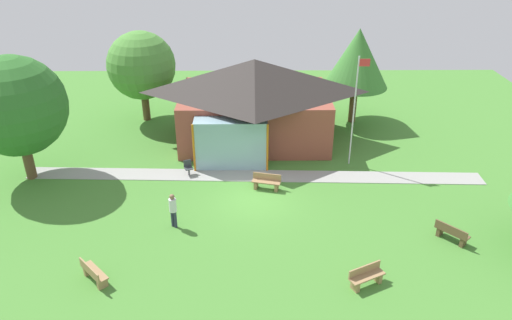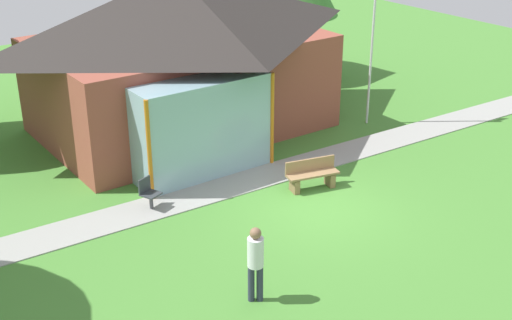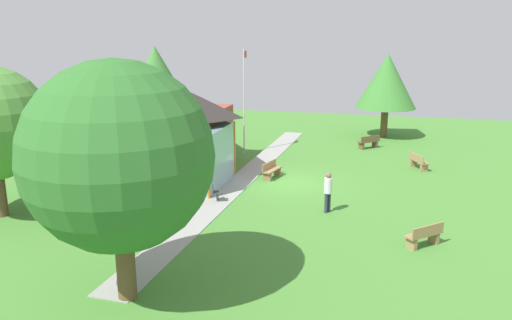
{
  "view_description": "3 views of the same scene",
  "coord_description": "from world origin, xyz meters",
  "px_view_note": "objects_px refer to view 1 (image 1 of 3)",
  "views": [
    {
      "loc": [
        -0.12,
        -21.21,
        13.21
      ],
      "look_at": [
        0.11,
        1.56,
        1.41
      ],
      "focal_mm": 34.26,
      "sensor_mm": 36.0,
      "label": 1
    },
    {
      "loc": [
        -10.67,
        -12.08,
        8.56
      ],
      "look_at": [
        -0.7,
        1.76,
        0.93
      ],
      "focal_mm": 47.88,
      "sensor_mm": 36.0,
      "label": 2
    },
    {
      "loc": [
        -24.2,
        -4.54,
        7.53
      ],
      "look_at": [
        -0.19,
        1.57,
        1.13
      ],
      "focal_mm": 36.06,
      "sensor_mm": 36.0,
      "label": 3
    }
  ],
  "objects_px": {
    "bench_front_right": "(366,277)",
    "bench_rear_near_path": "(266,182)",
    "bench_front_left": "(94,273)",
    "tree_behind_pavilion_left": "(141,66)",
    "patio_chair_west": "(188,168)",
    "bench_lawn_far_right": "(452,233)",
    "visitor_strolling_lawn": "(173,208)",
    "tree_west_hedge": "(15,106)",
    "tree_behind_pavilion_right": "(357,58)",
    "flagpole": "(355,108)",
    "pavilion": "(254,100)"
  },
  "relations": [
    {
      "from": "tree_behind_pavilion_left",
      "to": "tree_west_hedge",
      "type": "bearing_deg",
      "value": -120.1
    },
    {
      "from": "patio_chair_west",
      "to": "flagpole",
      "type": "bearing_deg",
      "value": 166.06
    },
    {
      "from": "patio_chair_west",
      "to": "bench_front_left",
      "type": "bearing_deg",
      "value": 50.76
    },
    {
      "from": "bench_front_left",
      "to": "tree_behind_pavilion_left",
      "type": "distance_m",
      "value": 17.07
    },
    {
      "from": "bench_rear_near_path",
      "to": "tree_west_hedge",
      "type": "distance_m",
      "value": 13.46
    },
    {
      "from": "bench_front_left",
      "to": "bench_rear_near_path",
      "type": "relative_size",
      "value": 0.89
    },
    {
      "from": "bench_rear_near_path",
      "to": "tree_west_hedge",
      "type": "xyz_separation_m",
      "value": [
        -12.85,
        1.35,
        3.77
      ]
    },
    {
      "from": "bench_front_right",
      "to": "bench_rear_near_path",
      "type": "height_order",
      "value": "same"
    },
    {
      "from": "visitor_strolling_lawn",
      "to": "tree_behind_pavilion_right",
      "type": "xyz_separation_m",
      "value": [
        10.55,
        12.5,
        3.43
      ]
    },
    {
      "from": "patio_chair_west",
      "to": "tree_west_hedge",
      "type": "height_order",
      "value": "tree_west_hedge"
    },
    {
      "from": "pavilion",
      "to": "bench_rear_near_path",
      "type": "relative_size",
      "value": 6.41
    },
    {
      "from": "tree_behind_pavilion_right",
      "to": "visitor_strolling_lawn",
      "type": "bearing_deg",
      "value": -130.18
    },
    {
      "from": "tree_behind_pavilion_left",
      "to": "tree_behind_pavilion_right",
      "type": "bearing_deg",
      "value": -1.89
    },
    {
      "from": "visitor_strolling_lawn",
      "to": "tree_behind_pavilion_left",
      "type": "distance_m",
      "value": 13.78
    },
    {
      "from": "bench_rear_near_path",
      "to": "patio_chair_west",
      "type": "relative_size",
      "value": 1.82
    },
    {
      "from": "bench_front_right",
      "to": "bench_rear_near_path",
      "type": "distance_m",
      "value": 8.28
    },
    {
      "from": "patio_chair_west",
      "to": "visitor_strolling_lawn",
      "type": "relative_size",
      "value": 0.49
    },
    {
      "from": "flagpole",
      "to": "tree_behind_pavilion_right",
      "type": "relative_size",
      "value": 0.99
    },
    {
      "from": "patio_chair_west",
      "to": "tree_west_hedge",
      "type": "xyz_separation_m",
      "value": [
        -8.58,
        -0.22,
        3.76
      ]
    },
    {
      "from": "bench_front_left",
      "to": "tree_behind_pavilion_left",
      "type": "relative_size",
      "value": 0.23
    },
    {
      "from": "bench_front_left",
      "to": "patio_chair_west",
      "type": "relative_size",
      "value": 1.62
    },
    {
      "from": "bench_rear_near_path",
      "to": "pavilion",
      "type": "bearing_deg",
      "value": -70.14
    },
    {
      "from": "flagpole",
      "to": "tree_behind_pavilion_right",
      "type": "distance_m",
      "value": 6.51
    },
    {
      "from": "bench_front_left",
      "to": "tree_west_hedge",
      "type": "distance_m",
      "value": 10.94
    },
    {
      "from": "flagpole",
      "to": "bench_lawn_far_right",
      "type": "bearing_deg",
      "value": -66.8
    },
    {
      "from": "tree_west_hedge",
      "to": "tree_behind_pavilion_right",
      "type": "distance_m",
      "value": 20.55
    },
    {
      "from": "bench_rear_near_path",
      "to": "bench_lawn_far_right",
      "type": "xyz_separation_m",
      "value": [
        8.07,
        -4.6,
        0.0
      ]
    },
    {
      "from": "bench_rear_near_path",
      "to": "tree_behind_pavilion_left",
      "type": "bearing_deg",
      "value": -35.96
    },
    {
      "from": "bench_front_right",
      "to": "tree_behind_pavilion_left",
      "type": "height_order",
      "value": "tree_behind_pavilion_left"
    },
    {
      "from": "bench_front_left",
      "to": "bench_lawn_far_right",
      "type": "distance_m",
      "value": 15.3
    },
    {
      "from": "tree_behind_pavilion_left",
      "to": "bench_front_right",
      "type": "bearing_deg",
      "value": -55.3
    },
    {
      "from": "visitor_strolling_lawn",
      "to": "tree_behind_pavilion_left",
      "type": "height_order",
      "value": "tree_behind_pavilion_left"
    },
    {
      "from": "bench_front_right",
      "to": "tree_west_hedge",
      "type": "distance_m",
      "value": 19.09
    },
    {
      "from": "bench_front_left",
      "to": "visitor_strolling_lawn",
      "type": "xyz_separation_m",
      "value": [
        2.65,
        3.72,
        0.62
      ]
    },
    {
      "from": "bench_front_left",
      "to": "tree_behind_pavilion_left",
      "type": "bearing_deg",
      "value": 140.1
    },
    {
      "from": "bench_lawn_far_right",
      "to": "patio_chair_west",
      "type": "relative_size",
      "value": 1.63
    },
    {
      "from": "pavilion",
      "to": "bench_rear_near_path",
      "type": "bearing_deg",
      "value": -84.01
    },
    {
      "from": "patio_chair_west",
      "to": "tree_behind_pavilion_left",
      "type": "distance_m",
      "value": 9.51
    },
    {
      "from": "tree_behind_pavilion_left",
      "to": "tree_behind_pavilion_right",
      "type": "relative_size",
      "value": 0.96
    },
    {
      "from": "bench_front_left",
      "to": "visitor_strolling_lawn",
      "type": "bearing_deg",
      "value": 101.02
    },
    {
      "from": "tree_west_hedge",
      "to": "bench_front_left",
      "type": "bearing_deg",
      "value": -55.44
    },
    {
      "from": "bench_rear_near_path",
      "to": "patio_chair_west",
      "type": "xyz_separation_m",
      "value": [
        -4.27,
        1.57,
        0.01
      ]
    },
    {
      "from": "tree_behind_pavilion_right",
      "to": "tree_behind_pavilion_left",
      "type": "bearing_deg",
      "value": 178.11
    },
    {
      "from": "patio_chair_west",
      "to": "visitor_strolling_lawn",
      "type": "bearing_deg",
      "value": 67.14
    },
    {
      "from": "pavilion",
      "to": "flagpole",
      "type": "distance_m",
      "value": 6.45
    },
    {
      "from": "pavilion",
      "to": "visitor_strolling_lawn",
      "type": "xyz_separation_m",
      "value": [
        -3.74,
        -9.43,
        -1.7
      ]
    },
    {
      "from": "patio_chair_west",
      "to": "tree_behind_pavilion_right",
      "type": "distance_m",
      "value": 13.5
    },
    {
      "from": "flagpole",
      "to": "tree_west_hedge",
      "type": "distance_m",
      "value": 17.82
    },
    {
      "from": "tree_west_hedge",
      "to": "tree_behind_pavilion_right",
      "type": "height_order",
      "value": "tree_west_hedge"
    },
    {
      "from": "bench_front_right",
      "to": "bench_rear_near_path",
      "type": "bearing_deg",
      "value": -90.35
    }
  ]
}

